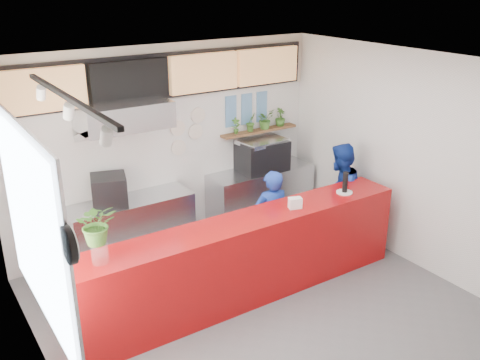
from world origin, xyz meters
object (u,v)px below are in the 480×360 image
espresso_machine (262,155)px  pepper_mill (345,182)px  staff_right (339,195)px  panini_oven (109,190)px  service_counter (246,259)px  staff_center (271,220)px

espresso_machine → pepper_mill: pepper_mill is taller
staff_right → pepper_mill: 0.82m
panini_oven → espresso_machine: 2.60m
service_counter → staff_center: size_ratio=3.12×
espresso_machine → staff_center: size_ratio=0.53×
staff_center → staff_right: size_ratio=0.91×
staff_right → pepper_mill: staff_right is taller
staff_center → pepper_mill: staff_center is taller
panini_oven → staff_right: bearing=-5.6°
panini_oven → pepper_mill: size_ratio=1.63×
service_counter → staff_right: size_ratio=2.84×
espresso_machine → staff_right: (0.50, -1.31, -0.35)m
staff_right → pepper_mill: size_ratio=5.49×
panini_oven → staff_center: bearing=-19.3°
panini_oven → staff_center: size_ratio=0.33×
service_counter → pepper_mill: bearing=-1.2°
panini_oven → espresso_machine: (2.60, 0.00, 0.03)m
service_counter → staff_center: (0.72, 0.47, 0.17)m
service_counter → staff_right: bearing=13.7°
espresso_machine → pepper_mill: bearing=-85.0°
staff_right → espresso_machine: bearing=-94.3°
service_counter → staff_center: bearing=32.8°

